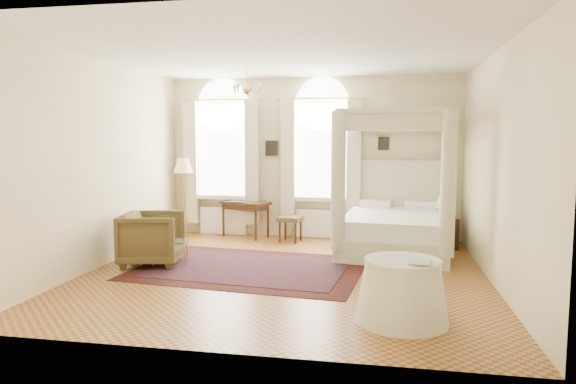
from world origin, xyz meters
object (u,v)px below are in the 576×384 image
Objects in this scene: stool at (290,221)px; writing_desk at (245,207)px; canopy_bed at (395,221)px; armchair at (152,238)px; coffee_table at (170,243)px; nightstand at (445,233)px; floor_lamp at (184,169)px; side_table at (402,291)px.

writing_desk is at bearing 162.62° from stool.
armchair is at bearing -157.80° from canopy_bed.
writing_desk is 1.69× the size of coffee_table.
nightstand is 0.36× the size of floor_lamp.
writing_desk is 1.07× the size of side_table.
armchair reaches higher than writing_desk.
armchair is at bearing -109.04° from writing_desk.
floor_lamp is at bearing 106.68° from coffee_table.
side_table reaches higher than stool.
writing_desk is at bearing 123.94° from side_table.
writing_desk reaches higher than coffee_table.
stool is at bearing -51.27° from armchair.
stool is 0.53× the size of armchair.
armchair reaches higher than stool.
side_table is at bearing -28.92° from coffee_table.
armchair is at bearing -170.55° from coffee_table.
armchair is 0.58× the size of floor_lamp.
side_table reaches higher than nightstand.
nightstand is 4.01m from writing_desk.
canopy_bed is 2.67× the size of armchair.
canopy_bed is 2.13m from stool.
canopy_bed is 4.55m from floor_lamp.
stool is 0.31× the size of floor_lamp.
nightstand is 5.44m from floor_lamp.
coffee_table is (-0.59, -2.50, -0.28)m from writing_desk.
nightstand reaches higher than coffee_table.
floor_lamp is (-5.31, 0.44, 1.10)m from nightstand.
coffee_table is (-4.56, -2.06, 0.06)m from nightstand.
coffee_table is at bearing -126.23° from stool.
stool is at bearing 115.77° from side_table.
writing_desk is (-3.03, 0.95, 0.06)m from canopy_bed.
writing_desk is at bearing 76.67° from coffee_table.
stool is (-2.96, 0.13, 0.13)m from nightstand.
armchair is at bearing -79.72° from floor_lamp.
canopy_bed reaches higher than armchair.
canopy_bed reaches higher than side_table.
stool is at bearing -7.65° from floor_lamp.
canopy_bed reaches higher than stool.
stool is at bearing -17.38° from writing_desk.
writing_desk is at bearing 0.00° from floor_lamp.
canopy_bed is at bearing 90.01° from side_table.
stool is 2.57m from floor_lamp.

